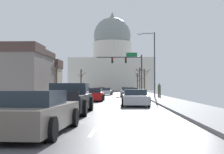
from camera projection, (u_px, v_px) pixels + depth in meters
name	position (u px, v px, depth m)	size (l,w,h in m)	color
ground	(88.00, 97.00, 38.63)	(20.00, 180.00, 0.20)	#4F4F54
signal_gantry	(129.00, 64.00, 52.66)	(7.91, 0.41, 7.13)	#28282D
street_lamp_right	(152.00, 59.00, 36.84)	(2.10, 0.24, 7.82)	#333338
capitol_building	(112.00, 61.00, 122.92)	(32.77, 18.50, 31.79)	beige
sedan_near_00	(106.00, 92.00, 48.73)	(2.19, 4.46, 1.19)	silver
sedan_near_01	(128.00, 92.00, 41.40)	(2.06, 4.48, 1.32)	#9EA3A8
sedan_near_02	(131.00, 93.00, 34.69)	(2.00, 4.30, 1.27)	#6B6056
sedan_near_03	(93.00, 95.00, 28.78)	(1.99, 4.25, 1.23)	#B71414
sedan_near_04	(135.00, 98.00, 21.76)	(1.97, 4.51, 1.17)	silver
pickup_truck_near_05	(68.00, 99.00, 15.68)	(2.37, 5.70, 1.54)	black
sedan_near_06	(32.00, 113.00, 8.90)	(2.23, 4.70, 1.25)	#6B6056
sedan_oncoming_00	(76.00, 91.00, 62.44)	(2.05, 4.21, 1.13)	silver
sedan_oncoming_01	(97.00, 90.00, 70.60)	(2.05, 4.37, 1.16)	navy
sedan_oncoming_02	(87.00, 90.00, 79.13)	(2.19, 4.62, 1.20)	#6B6056
sedan_oncoming_03	(102.00, 89.00, 90.77)	(2.15, 4.60, 1.24)	#6B6056
flank_building_00	(17.00, 69.00, 55.87)	(8.83, 7.13, 9.19)	slate
flank_building_01	(26.00, 72.00, 72.01)	(11.48, 10.34, 9.67)	slate
flank_building_02	(40.00, 76.00, 82.36)	(11.45, 6.94, 8.55)	#B2A38E
bare_tree_00	(138.00, 81.00, 83.97)	(1.94, 2.48, 6.08)	#4C3D2D
bare_tree_01	(56.00, 78.00, 56.51)	(2.08, 2.03, 5.26)	#4C3D2D
bare_tree_02	(140.00, 78.00, 79.64)	(1.42, 3.05, 6.23)	#4C3D2D
bare_tree_03	(81.00, 80.00, 88.61)	(2.30, 1.78, 6.26)	#4C3D2D
bare_tree_04	(144.00, 80.00, 57.32)	(2.83, 1.13, 4.57)	brown
pedestrian_00	(159.00, 89.00, 36.12)	(0.35, 0.34, 1.64)	#4C4238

